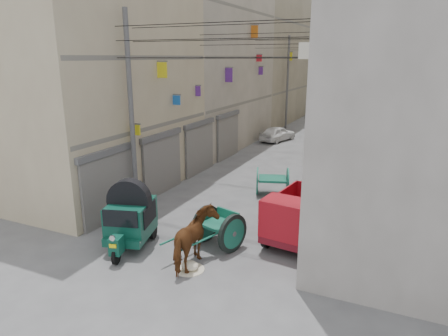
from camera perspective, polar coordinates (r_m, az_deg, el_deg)
The scene contains 18 objects.
ground at distance 11.10m, azimuth -16.00°, elevation -19.26°, with size 140.00×140.00×0.00m, color #4E4E51.
building_row_left at distance 43.26m, azimuth 5.70°, elevation 15.83°, with size 8.00×62.00×14.00m.
building_row_right at distance 40.87m, azimuth 28.09°, elevation 14.16°, with size 8.00×62.00×14.00m.
end_cap_building at distance 72.98m, azimuth 20.53°, elevation 14.87°, with size 22.00×10.00×13.00m, color gray.
shutters_left at distance 20.45m, azimuth -5.91°, elevation 2.11°, with size 0.18×14.40×2.88m.
signboards at distance 29.19m, azimuth 12.38°, elevation 9.74°, with size 8.22×40.52×5.67m.
ac_units at distance 14.66m, azimuth 15.28°, elevation 19.77°, with size 0.70×6.55×3.35m.
utility_poles at distance 24.63m, azimuth 10.04°, elevation 10.16°, with size 7.40×22.20×8.00m.
overhead_cables at distance 22.03m, azimuth 8.56°, elevation 16.82°, with size 7.40×22.52×1.12m.
auto_rickshaw at distance 13.88m, azimuth -13.24°, elevation -6.75°, with size 1.91×2.64×1.79m.
tonga_cart at distance 13.60m, azimuth -0.75°, elevation -8.52°, with size 1.89×3.07×1.30m.
mini_truck at distance 13.88m, azimuth 9.89°, elevation -7.33°, with size 1.85×3.42×1.84m.
second_cart at distance 18.70m, azimuth 6.93°, elevation -1.76°, with size 1.81×1.71×1.30m.
feed_sack at distance 12.48m, azimuth -4.92°, elevation -13.71°, with size 0.56×0.44×0.28m, color beige.
horse at distance 12.36m, azimuth -4.15°, elevation -10.16°, with size 0.94×2.07×1.75m, color brown.
distant_car_white at distance 30.88m, azimuth 7.64°, elevation 4.90°, with size 1.35×3.36×1.14m, color white.
distant_car_grey at distance 31.80m, azimuth 16.63°, elevation 4.84°, with size 1.38×3.94×1.30m, color #4B504D.
distant_car_green at distance 45.66m, azimuth 17.66°, elevation 7.81°, with size 1.72×4.22×1.22m, color #226354.
Camera 1 is at (6.27, -6.71, 6.24)m, focal length 32.00 mm.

